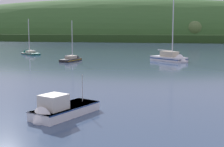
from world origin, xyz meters
TOP-DOWN VIEW (x-y plane):
  - far_shoreline_hill at (-49.05, 214.45)m, footprint 476.84×112.19m
  - sailboat_near_mooring at (-35.41, 72.91)m, footprint 7.07×6.18m
  - sailboat_far_left at (-17.95, 58.23)m, footprint 3.38×6.93m
  - sailboat_outer_reach at (3.06, 61.55)m, footprint 8.89×8.37m
  - fishing_boat_moored at (-4.60, 15.87)m, footprint 4.41×6.58m

SIDE VIEW (x-z plane):
  - far_shoreline_hill at x=-49.05m, z-range -28.40..28.73m
  - sailboat_far_left at x=-17.95m, z-range -4.63..5.01m
  - sailboat_near_mooring at x=-35.41m, z-range -5.18..5.58m
  - fishing_boat_moored at x=-4.60m, z-range -1.59..2.26m
  - sailboat_outer_reach at x=3.06m, z-range -7.37..8.13m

